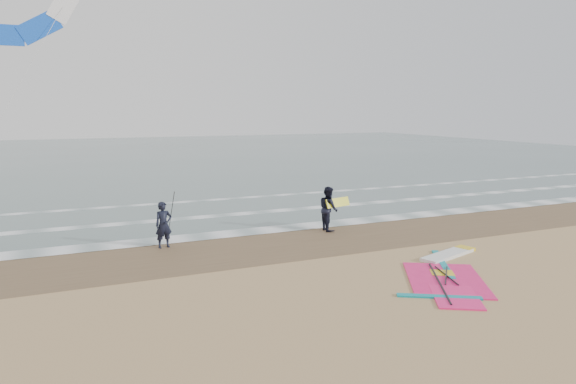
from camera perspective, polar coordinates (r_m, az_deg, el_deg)
name	(u,v)px	position (r m, az deg, el deg)	size (l,w,h in m)	color
ground	(373,290)	(15.43, 9.47, -10.71)	(120.00, 120.00, 0.00)	tan
sea_water	(142,156)	(60.87, -15.93, 3.90)	(120.00, 80.00, 0.02)	#47605E
wet_sand_band	(290,242)	(20.48, 0.28, -5.57)	(120.00, 5.00, 0.01)	brown
foam_waterline	(253,220)	(24.49, -3.92, -3.08)	(120.00, 9.15, 0.02)	white
windsurf_rig	(448,272)	(17.48, 17.34, -8.49)	(5.49, 5.20, 0.13)	white
person_standing	(164,225)	(20.03, -13.65, -3.57)	(0.65, 0.42, 1.77)	black
person_walking	(328,209)	(22.29, 4.52, -1.85)	(0.94, 0.73, 1.93)	black
held_pole	(171,214)	(20.00, -12.85, -2.35)	(0.17, 0.86, 1.82)	black
carried_kiteboard	(338,202)	(22.34, 5.55, -1.16)	(1.30, 0.51, 0.39)	yellow
surf_kite	(0,17)	(24.53, -29.38, 16.60)	(6.40, 2.50, 9.48)	white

